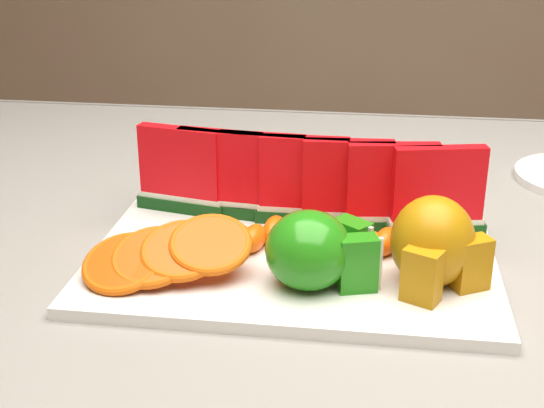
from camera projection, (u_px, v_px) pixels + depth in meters
name	position (u px, v px, depth m)	size (l,w,h in m)	color
table	(380.00, 329.00, 0.84)	(1.40, 0.90, 0.75)	#46331D
tablecloth	(384.00, 279.00, 0.82)	(1.53, 1.03, 0.20)	gray
platter	(294.00, 254.00, 0.77)	(0.40, 0.30, 0.01)	silver
apple_cluster	(316.00, 251.00, 0.69)	(0.11, 0.10, 0.07)	#2C9616
pear_cluster	(434.00, 245.00, 0.69)	(0.10, 0.10, 0.09)	#A68A08
fork	(294.00, 167.00, 1.03)	(0.02, 0.20, 0.00)	silver
watermelon_row	(304.00, 183.00, 0.81)	(0.39, 0.07, 0.10)	#0A3808
orange_fan_front	(167.00, 253.00, 0.71)	(0.17, 0.11, 0.05)	#C61800
orange_fan_back	(275.00, 185.00, 0.88)	(0.23, 0.09, 0.04)	#C61800
tangerine_segments	(310.00, 236.00, 0.77)	(0.26, 0.07, 0.03)	orange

